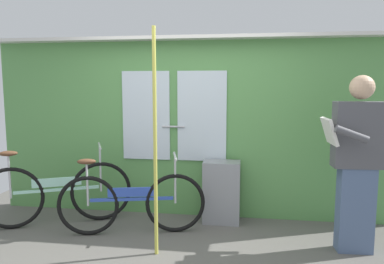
# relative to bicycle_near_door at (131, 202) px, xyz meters

# --- Properties ---
(train_door_wall) EXTENTS (4.97, 0.28, 2.21)m
(train_door_wall) POSITION_rel_bicycle_near_door_xyz_m (0.54, 0.71, 0.80)
(train_door_wall) COLOR #56934C
(train_door_wall) RESTS_ON ground_plane
(bicycle_near_door) EXTENTS (1.58, 0.54, 0.87)m
(bicycle_near_door) POSITION_rel_bicycle_near_door_xyz_m (0.00, 0.00, 0.00)
(bicycle_near_door) COLOR black
(bicycle_near_door) RESTS_ON ground_plane
(bicycle_leaning_behind) EXTENTS (1.58, 0.79, 0.93)m
(bicycle_leaning_behind) POSITION_rel_bicycle_near_door_xyz_m (-0.95, 0.14, 0.03)
(bicycle_leaning_behind) COLOR black
(bicycle_leaning_behind) RESTS_ON ground_plane
(passenger_reading_newspaper) EXTENTS (0.58, 0.51, 1.73)m
(passenger_reading_newspaper) POSITION_rel_bicycle_near_door_xyz_m (2.30, -0.09, 0.56)
(passenger_reading_newspaper) COLOR slate
(passenger_reading_newspaper) RESTS_ON ground_plane
(trash_bin_by_wall) EXTENTS (0.43, 0.28, 0.74)m
(trash_bin_by_wall) POSITION_rel_bicycle_near_door_xyz_m (0.96, 0.50, 0.01)
(trash_bin_by_wall) COLOR gray
(trash_bin_by_wall) RESTS_ON ground_plane
(handrail_pole) EXTENTS (0.04, 0.04, 2.17)m
(handrail_pole) POSITION_rel_bicycle_near_door_xyz_m (0.39, -0.45, 0.73)
(handrail_pole) COLOR #C6C14C
(handrail_pole) RESTS_ON ground_plane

